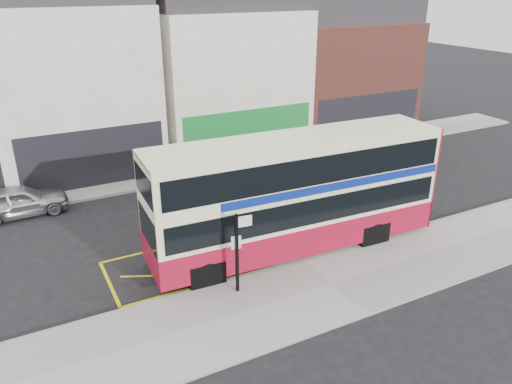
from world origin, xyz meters
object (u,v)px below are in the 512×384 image
double_decker_bus (296,193)px  car_silver (18,201)px  car_grey (229,167)px  street_tree_right (319,85)px  bus_stop_post (238,245)px  car_white (320,150)px

double_decker_bus → car_silver: double_decker_bus is taller
double_decker_bus → car_silver: (-9.71, 8.59, -1.74)m
car_grey → street_tree_right: bearing=-52.5°
bus_stop_post → car_white: size_ratio=0.71×
car_white → street_tree_right: 4.62m
double_decker_bus → street_tree_right: (8.84, 11.55, 1.39)m
bus_stop_post → car_grey: bearing=73.7°
car_white → double_decker_bus: bearing=144.7°
bus_stop_post → car_silver: size_ratio=0.68×
car_silver → car_white: bearing=-90.8°
car_silver → double_decker_bus: bearing=-132.8°
bus_stop_post → car_grey: (4.36, 10.24, -1.30)m
double_decker_bus → car_silver: bearing=141.3°
car_grey → car_white: bearing=-71.3°
car_grey → car_white: 6.24m
car_silver → street_tree_right: (18.56, 2.96, 3.13)m
car_silver → car_white: size_ratio=1.03×
car_white → car_grey: bearing=97.2°
car_grey → car_white: size_ratio=0.91×
car_silver → street_tree_right: street_tree_right is taller
double_decker_bus → street_tree_right: street_tree_right is taller
car_silver → car_grey: (10.66, -0.19, -0.11)m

